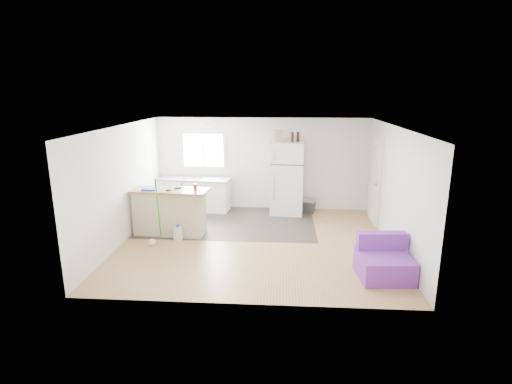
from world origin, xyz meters
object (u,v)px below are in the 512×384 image
(kitchen_cabinets, at_px, (194,194))
(red_cup, at_px, (195,187))
(cardboard_box, at_px, (279,136))
(peninsula, at_px, (170,212))
(purple_seat, at_px, (384,262))
(bottle_left, at_px, (292,137))
(refrigerator, at_px, (287,178))
(bottle_right, at_px, (298,137))
(mop, at_px, (153,234))
(cooler, at_px, (306,205))
(cleaner_jug, at_px, (178,233))
(blue_tray, at_px, (150,189))

(kitchen_cabinets, bearing_deg, red_cup, -69.69)
(cardboard_box, bearing_deg, peninsula, -143.71)
(purple_seat, xyz_separation_m, cardboard_box, (-1.85, 3.52, 1.73))
(kitchen_cabinets, distance_m, red_cup, 1.94)
(bottle_left, bearing_deg, kitchen_cabinets, 176.12)
(refrigerator, xyz_separation_m, bottle_right, (0.25, -0.01, 1.04))
(mop, distance_m, cardboard_box, 3.89)
(cooler, height_order, cleaner_jug, cooler)
(cardboard_box, relative_size, bottle_right, 1.20)
(kitchen_cabinets, distance_m, blue_tray, 2.05)
(purple_seat, xyz_separation_m, bottle_left, (-1.51, 3.46, 1.71))
(kitchen_cabinets, distance_m, cleaner_jug, 2.23)
(red_cup, xyz_separation_m, bottle_left, (2.09, 1.61, 0.89))
(cleaner_jug, relative_size, bottle_left, 1.38)
(mop, bearing_deg, red_cup, 34.35)
(refrigerator, distance_m, cleaner_jug, 3.22)
(refrigerator, relative_size, blue_tray, 6.13)
(cooler, relative_size, cleaner_jug, 1.52)
(kitchen_cabinets, xyz_separation_m, bottle_left, (2.55, -0.17, 1.53))
(kitchen_cabinets, distance_m, peninsula, 1.83)
(cleaner_jug, bearing_deg, refrigerator, 53.52)
(kitchen_cabinets, distance_m, cooler, 2.96)
(bottle_left, bearing_deg, cleaner_jug, -139.76)
(mop, bearing_deg, blue_tray, 100.01)
(red_cup, distance_m, blue_tray, 0.98)
(kitchen_cabinets, bearing_deg, cooler, 6.10)
(purple_seat, bearing_deg, refrigerator, 110.09)
(kitchen_cabinets, relative_size, cleaner_jug, 5.69)
(cardboard_box, height_order, bottle_left, cardboard_box)
(blue_tray, bearing_deg, refrigerator, 31.28)
(cooler, xyz_separation_m, cleaner_jug, (-2.81, -2.22, -0.03))
(bottle_left, bearing_deg, purple_seat, -66.36)
(cooler, bearing_deg, peninsula, -133.03)
(kitchen_cabinets, height_order, cleaner_jug, kitchen_cabinets)
(refrigerator, bearing_deg, purple_seat, -61.58)
(mop, relative_size, bottle_left, 5.69)
(blue_tray, height_order, cardboard_box, cardboard_box)
(purple_seat, relative_size, mop, 0.64)
(red_cup, relative_size, bottle_left, 0.48)
(peninsula, relative_size, blue_tray, 5.62)
(cooler, height_order, bottle_left, bottle_left)
(refrigerator, distance_m, mop, 3.71)
(mop, relative_size, bottle_right, 5.69)
(cooler, relative_size, mop, 0.37)
(cleaner_jug, bearing_deg, purple_seat, -8.93)
(cardboard_box, relative_size, bottle_left, 1.20)
(peninsula, height_order, bottle_right, bottle_right)
(purple_seat, relative_size, bottle_left, 3.65)
(peninsula, bearing_deg, kitchen_cabinets, 90.84)
(kitchen_cabinets, height_order, peninsula, kitchen_cabinets)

